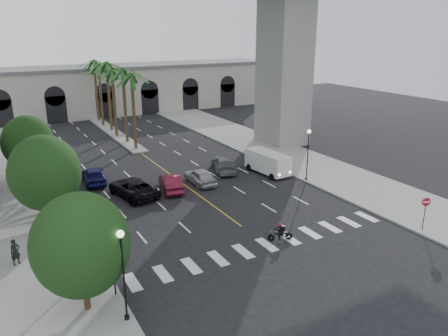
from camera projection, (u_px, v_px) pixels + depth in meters
ground at (255, 236)px, 32.71m from camera, size 140.00×140.00×0.00m
sidewalk_left at (18, 205)px, 38.20m from camera, size 8.00×100.00×0.15m
sidewalk_right at (292, 158)px, 52.10m from camera, size 8.00×100.00×0.15m
median at (115, 133)px, 64.26m from camera, size 2.00×24.00×0.20m
pier_building at (86, 91)px, 77.11m from camera, size 71.00×10.50×8.50m
palm_a at (132, 78)px, 53.19m from camera, size 3.20×3.20×10.30m
palm_b at (123, 73)px, 56.47m from camera, size 3.20×3.20×10.60m
palm_c at (112, 74)px, 59.80m from camera, size 3.20×3.20×10.10m
palm_d at (107, 66)px, 63.06m from camera, size 3.20×3.20×10.90m
palm_e at (98, 67)px, 66.41m from camera, size 3.20×3.20×10.40m
palm_f at (94, 63)px, 69.79m from camera, size 3.20×3.20×10.70m
street_tree_near at (81, 245)px, 22.95m from camera, size 5.20×5.20×6.89m
street_tree_mid at (45, 173)px, 33.70m from camera, size 5.44×5.44×7.21m
street_tree_far at (28, 143)px, 43.77m from camera, size 5.04×5.04×6.68m
lamp_post_left_near at (123, 268)px, 22.28m from camera, size 0.40×0.40×5.35m
lamp_post_left_far at (55, 162)px, 39.73m from camera, size 0.40×0.40×5.35m
lamp_post_right at (308, 150)px, 43.65m from camera, size 0.40×0.40×5.35m
traffic_signal_near at (113, 258)px, 24.62m from camera, size 0.25×0.18×3.65m
traffic_signal_far at (96, 231)px, 27.94m from camera, size 0.25×0.18×3.65m
motorcycle_rider at (281, 233)px, 31.95m from camera, size 1.81×0.75×1.36m
car_a at (200, 176)px, 43.50m from camera, size 1.88×4.64×1.58m
car_b at (171, 183)px, 41.70m from camera, size 2.65×5.07×1.59m
car_c at (133, 188)px, 40.29m from camera, size 3.84×6.41×1.67m
car_d at (224, 164)px, 47.37m from camera, size 4.05×5.94×1.60m
car_e at (94, 175)px, 43.65m from camera, size 2.42×5.10×1.68m
cargo_van at (268, 162)px, 46.40m from camera, size 2.60×5.65×2.34m
pedestrian_a at (15, 252)px, 28.34m from camera, size 0.74×0.61×1.75m
do_not_enter_sign at (425, 207)px, 32.85m from camera, size 0.64×0.30×2.81m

